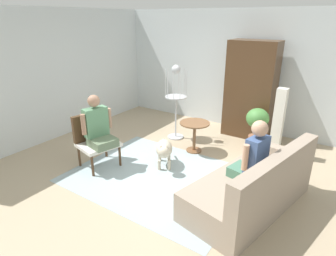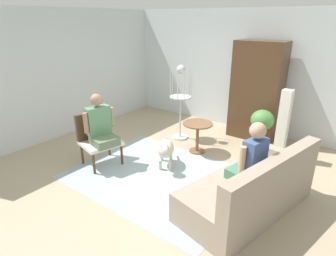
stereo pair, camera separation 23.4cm
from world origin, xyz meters
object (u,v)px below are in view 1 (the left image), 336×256
potted_plant (257,124)px  column_lamp (278,123)px  bird_cage_stand (176,97)px  person_on_armchair (98,126)px  armchair (94,136)px  couch (253,187)px  dog (164,149)px  person_on_couch (253,156)px  round_end_table (194,131)px  armoire_cabinet (251,90)px

potted_plant → column_lamp: 0.43m
bird_cage_stand → person_on_armchair: bearing=-101.8°
armchair → person_on_armchair: person_on_armchair is taller
couch → dog: (-1.69, 0.27, 0.03)m
person_on_couch → bird_cage_stand: size_ratio=0.54×
round_end_table → armoire_cabinet: size_ratio=0.29×
couch → bird_cage_stand: bird_cage_stand is taller
bird_cage_stand → round_end_table: bearing=-29.5°
dog → bird_cage_stand: 1.47m
armchair → person_on_couch: size_ratio=1.08×
round_end_table → potted_plant: (0.97, 0.79, 0.12)m
armchair → round_end_table: size_ratio=1.53×
couch → round_end_table: couch is taller
armoire_cabinet → column_lamp: bearing=-41.7°
person_on_armchair → armchair: bearing=166.3°
person_on_armchair → dog: (0.94, 0.64, -0.45)m
couch → armchair: (-2.79, -0.33, 0.23)m
couch → person_on_armchair: 2.69m
couch → bird_cage_stand: (-2.23, 1.50, 0.62)m
round_end_table → column_lamp: size_ratio=0.46×
dog → couch: bearing=-9.0°
potted_plant → bird_cage_stand: bearing=-166.2°
couch → person_on_couch: bearing=-167.6°
couch → armoire_cabinet: size_ratio=1.04×
round_end_table → armoire_cabinet: armoire_cabinet is taller
armchair → armoire_cabinet: (1.81, 2.88, 0.50)m
couch → dog: 1.71m
person_on_couch → column_lamp: column_lamp is taller
round_end_table → potted_plant: bearing=39.1°
round_end_table → bird_cage_stand: size_ratio=0.38×
armchair → dog: size_ratio=1.32×
person_on_armchair → round_end_table: bearing=54.2°
potted_plant → armchair: bearing=-134.6°
person_on_couch → armoire_cabinet: 2.74m
armchair → dog: armchair is taller
dog → column_lamp: bearing=45.8°
person_on_couch → armchair: bearing=-173.3°
person_on_couch → person_on_armchair: (-2.58, -0.36, -0.00)m
couch → round_end_table: size_ratio=3.54×
bird_cage_stand → column_lamp: 2.11m
bird_cage_stand → column_lamp: bird_cage_stand is taller
armchair → dog: (1.10, 0.60, -0.21)m
bird_cage_stand → person_on_couch: bearing=-34.7°
person_on_armchair → armoire_cabinet: 3.36m
round_end_table → dog: (-0.14, -0.85, -0.09)m
round_end_table → bird_cage_stand: bearing=150.5°
bird_cage_stand → potted_plant: bearing=13.8°
dog → column_lamp: column_lamp is taller
couch → round_end_table: bearing=144.2°
person_on_armchair → bird_cage_stand: (0.39, 1.87, 0.14)m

